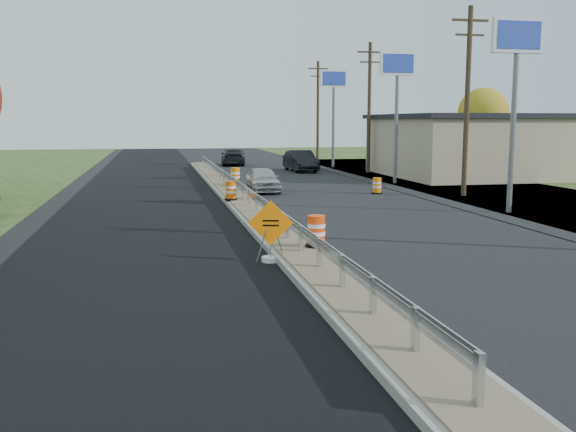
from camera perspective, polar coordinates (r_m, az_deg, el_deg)
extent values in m
plane|color=black|center=(21.72, -1.20, -1.62)|extent=(140.00, 140.00, 0.00)
cube|color=black|center=(31.26, -12.57, 1.28)|extent=(7.20, 120.00, 0.01)
cube|color=gray|center=(29.52, -4.05, 1.21)|extent=(1.60, 55.00, 0.18)
cube|color=brown|center=(29.51, -4.05, 1.43)|extent=(1.25, 55.00, 0.05)
cube|color=silver|center=(8.66, 16.59, -13.69)|extent=(0.10, 0.15, 0.70)
cube|color=silver|center=(10.35, 11.28, -9.80)|extent=(0.10, 0.15, 0.70)
cube|color=silver|center=(12.14, 7.57, -6.98)|extent=(0.10, 0.15, 0.70)
cube|color=silver|center=(13.98, 4.86, -4.88)|extent=(0.10, 0.15, 0.70)
cube|color=silver|center=(15.86, 2.79, -3.26)|extent=(0.10, 0.15, 0.70)
cube|color=silver|center=(17.77, 1.17, -1.98)|extent=(0.10, 0.15, 0.70)
cube|color=silver|center=(19.69, -0.13, -0.95)|extent=(0.10, 0.15, 0.70)
cube|color=silver|center=(21.63, -1.20, -0.11)|extent=(0.10, 0.15, 0.70)
cube|color=silver|center=(23.58, -2.09, 0.60)|extent=(0.10, 0.15, 0.70)
cube|color=silver|center=(25.54, -2.85, 1.20)|extent=(0.10, 0.15, 0.70)
cube|color=silver|center=(27.50, -3.50, 1.71)|extent=(0.10, 0.15, 0.70)
cube|color=silver|center=(29.47, -4.06, 2.16)|extent=(0.10, 0.15, 0.70)
cube|color=silver|center=(31.44, -4.55, 2.54)|extent=(0.10, 0.15, 0.70)
cube|color=silver|center=(33.41, -4.99, 2.89)|extent=(0.10, 0.15, 0.70)
cube|color=silver|center=(35.39, -5.37, 3.19)|extent=(0.10, 0.15, 0.70)
cube|color=silver|center=(37.37, -5.72, 3.46)|extent=(0.10, 0.15, 0.70)
cube|color=silver|center=(39.36, -6.03, 3.71)|extent=(0.10, 0.15, 0.70)
cube|color=silver|center=(41.34, -6.31, 3.93)|extent=(0.10, 0.15, 0.70)
cube|color=silver|center=(43.33, -6.57, 4.13)|extent=(0.10, 0.15, 0.70)
cube|color=silver|center=(45.31, -6.80, 4.31)|extent=(0.10, 0.15, 0.70)
cube|color=silver|center=(47.30, -7.01, 4.48)|extent=(0.10, 0.15, 0.70)
cube|color=silver|center=(49.29, -7.21, 4.63)|extent=(0.10, 0.15, 0.70)
cube|color=silver|center=(51.28, -7.39, 4.77)|extent=(0.10, 0.15, 0.70)
cube|color=silver|center=(53.27, -7.56, 4.90)|extent=(0.10, 0.15, 0.70)
cube|color=silver|center=(30.43, -4.32, 2.73)|extent=(0.04, 46.00, 0.34)
cube|color=silver|center=(30.44, -4.32, 2.58)|extent=(0.06, 46.00, 0.03)
cube|color=silver|center=(30.42, -4.32, 2.88)|extent=(0.06, 46.00, 0.03)
cube|color=tan|center=(48.04, 19.59, 5.81)|extent=(18.00, 12.00, 4.00)
cube|color=black|center=(48.00, 19.72, 8.34)|extent=(18.50, 12.50, 0.30)
cube|color=black|center=(44.08, 9.53, 5.47)|extent=(0.08, 7.20, 2.20)
cylinder|color=slate|center=(28.03, 19.35, 7.16)|extent=(0.22, 0.22, 6.80)
cube|color=white|center=(28.23, 19.74, 14.89)|extent=(2.20, 0.25, 1.40)
cube|color=#263FB2|center=(28.23, 19.74, 14.89)|extent=(1.90, 0.30, 1.10)
cylinder|color=slate|center=(39.74, 9.59, 7.75)|extent=(0.22, 0.22, 6.80)
cube|color=white|center=(39.88, 9.73, 13.22)|extent=(2.20, 0.25, 1.40)
cube|color=#263FB2|center=(39.88, 9.73, 13.22)|extent=(1.90, 0.30, 1.10)
cylinder|color=slate|center=(53.03, 4.05, 7.99)|extent=(0.22, 0.22, 6.80)
cube|color=white|center=(53.14, 4.09, 12.09)|extent=(2.20, 0.25, 1.40)
cube|color=#263FB2|center=(53.14, 4.09, 12.09)|extent=(1.90, 0.30, 1.10)
cylinder|color=#473523|center=(33.77, 15.63, 9.67)|extent=(0.26, 0.26, 9.40)
cube|color=#473523|center=(34.11, 15.91, 16.40)|extent=(1.90, 0.12, 0.12)
cube|color=#473523|center=(34.02, 15.86, 15.23)|extent=(1.50, 0.10, 0.10)
cylinder|color=#473523|center=(47.60, 7.23, 9.46)|extent=(0.26, 0.26, 9.40)
cube|color=#473523|center=(47.85, 7.32, 14.26)|extent=(1.90, 0.12, 0.12)
cube|color=#473523|center=(47.78, 7.30, 13.42)|extent=(1.50, 0.10, 0.10)
cylinder|color=#473523|center=(61.98, 2.67, 9.26)|extent=(0.26, 0.26, 9.40)
cube|color=#473523|center=(62.17, 2.69, 12.95)|extent=(1.90, 0.12, 0.12)
cube|color=#473523|center=(62.12, 2.69, 12.31)|extent=(1.50, 0.10, 0.10)
cylinder|color=#473523|center=(62.68, 16.84, 6.02)|extent=(0.36, 0.36, 3.08)
sphere|color=gold|center=(62.64, 16.96, 8.77)|extent=(4.62, 4.62, 4.62)
cylinder|color=white|center=(17.45, -1.54, -3.87)|extent=(0.51, 0.51, 0.15)
cube|color=slate|center=(17.33, -2.37, -2.67)|extent=(0.30, 0.11, 0.88)
cube|color=slate|center=(17.42, -0.72, -2.61)|extent=(0.30, 0.11, 0.88)
cube|color=slate|center=(17.41, -1.57, -2.61)|extent=(0.09, 0.23, 0.90)
cube|color=orange|center=(17.26, -1.55, -0.62)|extent=(1.19, 0.34, 1.22)
cube|color=black|center=(17.23, -1.54, -0.42)|extent=(0.42, 0.12, 0.05)
cube|color=black|center=(17.25, -1.54, -0.84)|extent=(0.42, 0.12, 0.05)
cylinder|color=black|center=(18.38, 2.53, -2.62)|extent=(0.62, 0.62, 0.08)
cylinder|color=#FF420A|center=(18.30, 2.54, -1.29)|extent=(0.49, 0.49, 0.86)
cylinder|color=white|center=(18.28, 2.54, -0.85)|extent=(0.51, 0.51, 0.11)
cylinder|color=white|center=(18.32, 2.53, -1.54)|extent=(0.51, 0.51, 0.11)
cylinder|color=black|center=(29.36, -5.10, 1.51)|extent=(0.59, 0.59, 0.08)
cylinder|color=#FF630A|center=(29.32, -5.11, 2.31)|extent=(0.47, 0.47, 0.82)
cylinder|color=white|center=(29.30, -5.11, 2.57)|extent=(0.48, 0.48, 0.11)
cylinder|color=white|center=(29.33, -5.11, 2.16)|extent=(0.48, 0.48, 0.11)
cylinder|color=black|center=(36.58, -4.71, 2.89)|extent=(0.65, 0.65, 0.09)
cylinder|color=orange|center=(36.54, -4.71, 3.59)|extent=(0.52, 0.52, 0.90)
cylinder|color=white|center=(36.52, -4.72, 3.83)|extent=(0.53, 0.53, 0.12)
cylinder|color=white|center=(36.54, -4.71, 3.46)|extent=(0.53, 0.53, 0.12)
cylinder|color=black|center=(34.14, 7.91, 2.04)|extent=(0.58, 0.58, 0.08)
cylinder|color=orange|center=(34.10, 7.93, 2.72)|extent=(0.46, 0.46, 0.81)
cylinder|color=white|center=(34.08, 7.93, 2.94)|extent=(0.47, 0.47, 0.11)
cylinder|color=white|center=(34.10, 7.92, 2.59)|extent=(0.47, 0.47, 0.11)
cylinder|color=black|center=(49.16, 1.10, 4.05)|extent=(0.53, 0.53, 0.07)
cylinder|color=orange|center=(49.13, 1.10, 4.49)|extent=(0.43, 0.43, 0.75)
cylinder|color=white|center=(49.12, 1.10, 4.63)|extent=(0.44, 0.44, 0.10)
cylinder|color=white|center=(49.13, 1.10, 4.40)|extent=(0.44, 0.44, 0.10)
imported|color=#B6B6BB|center=(34.74, -2.25, 3.27)|extent=(1.64, 3.94, 1.33)
imported|color=black|center=(48.98, 1.13, 4.93)|extent=(1.92, 4.93, 1.60)
imported|color=black|center=(56.02, -4.91, 5.26)|extent=(2.49, 5.12, 1.43)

